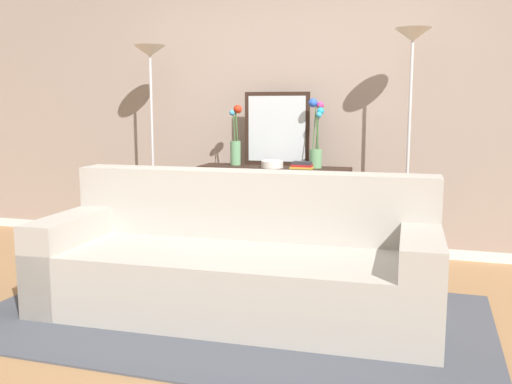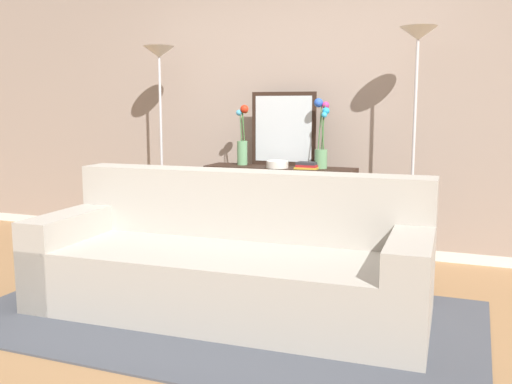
{
  "view_description": "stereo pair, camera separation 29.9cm",
  "coord_description": "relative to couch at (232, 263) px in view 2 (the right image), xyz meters",
  "views": [
    {
      "loc": [
        1.22,
        -3.16,
        1.32
      ],
      "look_at": [
        -0.03,
        0.86,
        0.68
      ],
      "focal_mm": 39.84,
      "sensor_mm": 36.0,
      "label": 1
    },
    {
      "loc": [
        1.5,
        -3.06,
        1.32
      ],
      "look_at": [
        -0.03,
        0.86,
        0.68
      ],
      "focal_mm": 39.84,
      "sensor_mm": 36.0,
      "label": 2
    }
  ],
  "objects": [
    {
      "name": "floor_lamp_right",
      "position": [
        0.98,
        1.28,
        1.19
      ],
      "size": [
        0.28,
        0.28,
        1.91
      ],
      "color": "silver",
      "rests_on": "ground"
    },
    {
      "name": "book_row_under_console",
      "position": [
        -0.45,
        1.36,
        -0.25
      ],
      "size": [
        0.48,
        0.18,
        0.13
      ],
      "color": "#1E7075",
      "rests_on": "ground"
    },
    {
      "name": "floor_lamp_left",
      "position": [
        -1.27,
        1.28,
        1.15
      ],
      "size": [
        0.28,
        0.28,
        1.85
      ],
      "color": "silver",
      "rests_on": "ground"
    },
    {
      "name": "ground_plane",
      "position": [
        -0.06,
        -0.21,
        -0.32
      ],
      "size": [
        16.0,
        16.0,
        0.02
      ],
      "primitive_type": "cube",
      "color": "#9E754C"
    },
    {
      "name": "console_table",
      "position": [
        -0.14,
        1.36,
        0.24
      ],
      "size": [
        1.31,
        0.33,
        0.8
      ],
      "color": "black",
      "rests_on": "ground"
    },
    {
      "name": "couch",
      "position": [
        0.0,
        0.0,
        0.0
      ],
      "size": [
        2.53,
        1.09,
        0.88
      ],
      "color": "#ADA89E",
      "rests_on": "ground"
    },
    {
      "name": "fruit_bowl",
      "position": [
        -0.13,
        1.27,
        0.52
      ],
      "size": [
        0.19,
        0.19,
        0.06
      ],
      "color": "silver",
      "rests_on": "console_table"
    },
    {
      "name": "area_rug",
      "position": [
        0.0,
        -0.17,
        -0.3
      ],
      "size": [
        3.15,
        1.77,
        0.01
      ],
      "color": "#474C56",
      "rests_on": "ground"
    },
    {
      "name": "wall_mirror",
      "position": [
        -0.15,
        1.49,
        0.81
      ],
      "size": [
        0.59,
        0.02,
        0.64
      ],
      "color": "black",
      "rests_on": "console_table"
    },
    {
      "name": "back_wall",
      "position": [
        -0.06,
        1.76,
        1.0
      ],
      "size": [
        12.0,
        0.15,
        2.62
      ],
      "color": "white",
      "rests_on": "ground"
    },
    {
      "name": "vase_tall_flowers",
      "position": [
        -0.5,
        1.39,
        0.7
      ],
      "size": [
        0.11,
        0.1,
        0.53
      ],
      "color": "#669E6B",
      "rests_on": "console_table"
    },
    {
      "name": "vase_short_flowers",
      "position": [
        0.22,
        1.36,
        0.73
      ],
      "size": [
        0.14,
        0.11,
        0.59
      ],
      "color": "#669E6B",
      "rests_on": "console_table"
    },
    {
      "name": "book_stack",
      "position": [
        0.12,
        1.3,
        0.52
      ],
      "size": [
        0.2,
        0.16,
        0.06
      ],
      "color": "gold",
      "rests_on": "console_table"
    }
  ]
}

